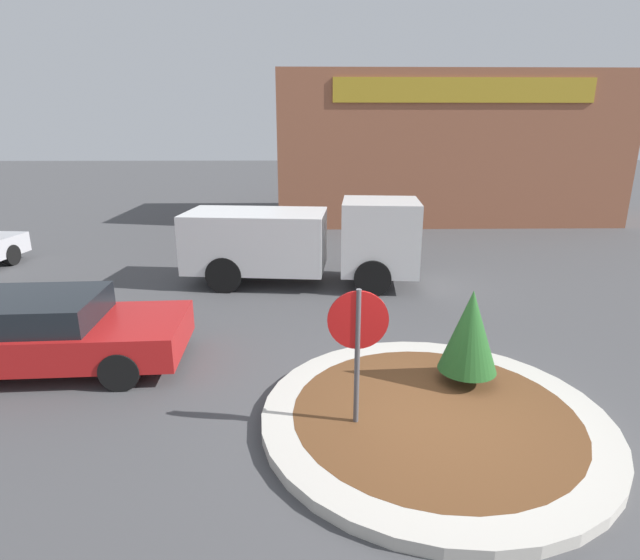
# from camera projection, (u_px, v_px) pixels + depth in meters

# --- Properties ---
(ground_plane) EXTENTS (120.00, 120.00, 0.00)m
(ground_plane) POSITION_uv_depth(u_px,v_px,m) (433.00, 422.00, 6.97)
(ground_plane) COLOR #474749
(traffic_island) EXTENTS (4.78, 4.78, 0.16)m
(traffic_island) POSITION_uv_depth(u_px,v_px,m) (433.00, 417.00, 6.94)
(traffic_island) COLOR #BCB7AD
(traffic_island) RESTS_ON ground_plane
(stop_sign) EXTENTS (0.78, 0.07, 2.03)m
(stop_sign) POSITION_uv_depth(u_px,v_px,m) (358.00, 336.00, 6.34)
(stop_sign) COLOR #4C4C51
(stop_sign) RESTS_ON ground_plane
(island_shrub) EXTENTS (0.88, 0.88, 1.49)m
(island_shrub) POSITION_uv_depth(u_px,v_px,m) (470.00, 331.00, 7.49)
(island_shrub) COLOR brown
(island_shrub) RESTS_ON traffic_island
(utility_truck) EXTENTS (6.10, 2.57, 2.22)m
(utility_truck) POSITION_uv_depth(u_px,v_px,m) (303.00, 239.00, 12.90)
(utility_truck) COLOR silver
(utility_truck) RESTS_ON ground_plane
(storefront_building) EXTENTS (14.26, 6.07, 6.14)m
(storefront_building) POSITION_uv_depth(u_px,v_px,m) (440.00, 149.00, 22.36)
(storefront_building) COLOR #93563D
(storefront_building) RESTS_ON ground_plane
(parked_sedan_red) EXTENTS (4.52, 2.10, 1.28)m
(parked_sedan_red) POSITION_uv_depth(u_px,v_px,m) (47.00, 331.00, 8.40)
(parked_sedan_red) COLOR #B21919
(parked_sedan_red) RESTS_ON ground_plane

